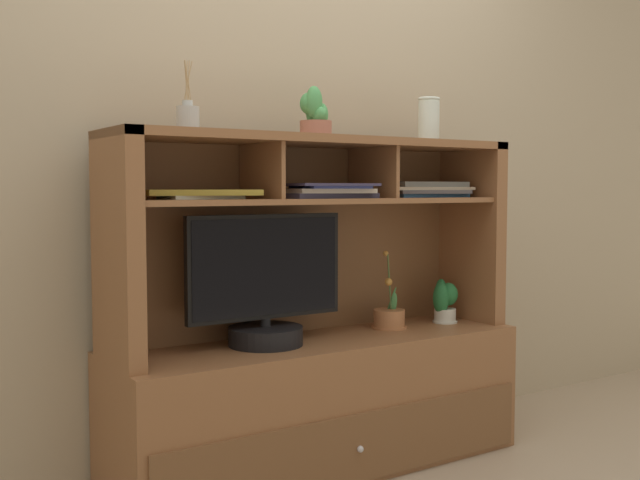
# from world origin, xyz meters

# --- Properties ---
(floor_plane) EXTENTS (6.00, 6.00, 0.02)m
(floor_plane) POSITION_xyz_m (0.00, 0.00, -0.01)
(floor_plane) COLOR tan
(floor_plane) RESTS_ON ground
(back_wall) EXTENTS (6.00, 0.02, 2.80)m
(back_wall) POSITION_xyz_m (0.00, 0.27, 1.40)
(back_wall) COLOR tan
(back_wall) RESTS_ON ground
(media_console) EXTENTS (1.61, 0.51, 1.25)m
(media_console) POSITION_xyz_m (0.00, 0.01, 0.38)
(media_console) COLOR brown
(media_console) RESTS_ON ground
(tv_monitor) EXTENTS (0.61, 0.27, 0.47)m
(tv_monitor) POSITION_xyz_m (-0.23, -0.00, 0.68)
(tv_monitor) COLOR black
(tv_monitor) RESTS_ON media_console
(potted_orchid) EXTENTS (0.15, 0.15, 0.31)m
(potted_orchid) POSITION_xyz_m (0.35, 0.02, 0.54)
(potted_orchid) COLOR #AE6F44
(potted_orchid) RESTS_ON media_console
(potted_fern) EXTENTS (0.11, 0.10, 0.18)m
(potted_fern) POSITION_xyz_m (0.62, -0.01, 0.59)
(potted_fern) COLOR silver
(potted_fern) RESTS_ON media_console
(magazine_stack_left) EXTENTS (0.37, 0.27, 0.05)m
(magazine_stack_left) POSITION_xyz_m (0.01, -0.04, 1.05)
(magazine_stack_left) COLOR #3B384E
(magazine_stack_left) RESTS_ON media_console
(magazine_stack_centre) EXTENTS (0.40, 0.25, 0.06)m
(magazine_stack_centre) POSITION_xyz_m (0.52, 0.02, 1.06)
(magazine_stack_centre) COLOR #2A5484
(magazine_stack_centre) RESTS_ON media_console
(magazine_stack_right) EXTENTS (0.41, 0.23, 0.03)m
(magazine_stack_right) POSITION_xyz_m (-0.48, -0.00, 1.04)
(magazine_stack_right) COLOR beige
(magazine_stack_right) RESTS_ON media_console
(diffuser_bottle) EXTENTS (0.08, 0.08, 0.23)m
(diffuser_bottle) POSITION_xyz_m (-0.52, 0.01, 1.30)
(diffuser_bottle) COLOR #B6BAB6
(diffuser_bottle) RESTS_ON media_console
(potted_succulent) EXTENTS (0.14, 0.14, 0.19)m
(potted_succulent) POSITION_xyz_m (-0.00, 0.03, 1.33)
(potted_succulent) COLOR #AA6854
(potted_succulent) RESTS_ON media_console
(ceramic_vase) EXTENTS (0.09, 0.09, 0.18)m
(ceramic_vase) POSITION_xyz_m (0.52, -0.01, 1.34)
(ceramic_vase) COLOR silver
(ceramic_vase) RESTS_ON media_console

